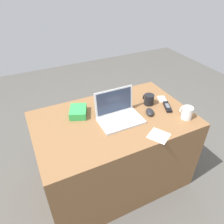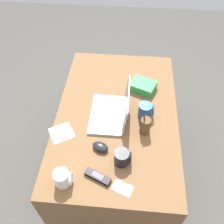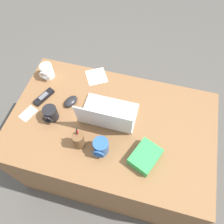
{
  "view_description": "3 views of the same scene",
  "coord_description": "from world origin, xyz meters",
  "px_view_note": "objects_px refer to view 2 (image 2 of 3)",
  "views": [
    {
      "loc": [
        -0.62,
        -1.24,
        1.78
      ],
      "look_at": [
        -0.01,
        0.01,
        0.79
      ],
      "focal_mm": 34.06,
      "sensor_mm": 36.0,
      "label": 1
    },
    {
      "loc": [
        1.11,
        0.06,
        2.03
      ],
      "look_at": [
        0.03,
        -0.03,
        0.77
      ],
      "focal_mm": 40.16,
      "sensor_mm": 36.0,
      "label": 2
    },
    {
      "loc": [
        -0.17,
        0.63,
        1.96
      ],
      "look_at": [
        0.01,
        -0.04,
        0.8
      ],
      "focal_mm": 35.46,
      "sensor_mm": 36.0,
      "label": 3
    }
  ],
  "objects_px": {
    "cordless_phone": "(98,177)",
    "pen_holder": "(145,126)",
    "coffee_mug_white": "(63,178)",
    "coffee_mug_tall": "(146,111)",
    "computer_mouse": "(100,147)",
    "laptop": "(113,111)",
    "snack_bag": "(143,86)",
    "coffee_mug_spare": "(122,158)"
  },
  "relations": [
    {
      "from": "coffee_mug_tall",
      "to": "coffee_mug_spare",
      "type": "relative_size",
      "value": 1.05
    },
    {
      "from": "laptop",
      "to": "coffee_mug_white",
      "type": "distance_m",
      "value": 0.55
    },
    {
      "from": "laptop",
      "to": "pen_holder",
      "type": "xyz_separation_m",
      "value": [
        0.11,
        0.21,
        0.01
      ]
    },
    {
      "from": "laptop",
      "to": "computer_mouse",
      "type": "distance_m",
      "value": 0.27
    },
    {
      "from": "coffee_mug_white",
      "to": "snack_bag",
      "type": "height_order",
      "value": "coffee_mug_white"
    },
    {
      "from": "coffee_mug_white",
      "to": "cordless_phone",
      "type": "distance_m",
      "value": 0.19
    },
    {
      "from": "cordless_phone",
      "to": "pen_holder",
      "type": "distance_m",
      "value": 0.43
    },
    {
      "from": "pen_holder",
      "to": "cordless_phone",
      "type": "bearing_deg",
      "value": -36.86
    },
    {
      "from": "snack_bag",
      "to": "cordless_phone",
      "type": "bearing_deg",
      "value": -18.4
    },
    {
      "from": "coffee_mug_tall",
      "to": "coffee_mug_spare",
      "type": "xyz_separation_m",
      "value": [
        0.36,
        -0.13,
        -0.0
      ]
    },
    {
      "from": "coffee_mug_tall",
      "to": "computer_mouse",
      "type": "bearing_deg",
      "value": -43.05
    },
    {
      "from": "coffee_mug_spare",
      "to": "cordless_phone",
      "type": "relative_size",
      "value": 0.63
    },
    {
      "from": "coffee_mug_white",
      "to": "coffee_mug_tall",
      "type": "xyz_separation_m",
      "value": [
        -0.52,
        0.44,
        0.0
      ]
    },
    {
      "from": "laptop",
      "to": "coffee_mug_tall",
      "type": "height_order",
      "value": "laptop"
    },
    {
      "from": "cordless_phone",
      "to": "snack_bag",
      "type": "height_order",
      "value": "snack_bag"
    },
    {
      "from": "coffee_mug_white",
      "to": "pen_holder",
      "type": "height_order",
      "value": "pen_holder"
    },
    {
      "from": "coffee_mug_tall",
      "to": "coffee_mug_spare",
      "type": "bearing_deg",
      "value": -19.83
    },
    {
      "from": "computer_mouse",
      "to": "cordless_phone",
      "type": "distance_m",
      "value": 0.19
    },
    {
      "from": "coffee_mug_spare",
      "to": "cordless_phone",
      "type": "distance_m",
      "value": 0.17
    },
    {
      "from": "coffee_mug_spare",
      "to": "snack_bag",
      "type": "relative_size",
      "value": 0.57
    },
    {
      "from": "coffee_mug_white",
      "to": "snack_bag",
      "type": "relative_size",
      "value": 0.6
    },
    {
      "from": "laptop",
      "to": "coffee_mug_white",
      "type": "bearing_deg",
      "value": -24.29
    },
    {
      "from": "laptop",
      "to": "coffee_mug_tall",
      "type": "distance_m",
      "value": 0.22
    },
    {
      "from": "coffee_mug_tall",
      "to": "coffee_mug_white",
      "type": "bearing_deg",
      "value": -40.24
    },
    {
      "from": "computer_mouse",
      "to": "snack_bag",
      "type": "bearing_deg",
      "value": 179.5
    },
    {
      "from": "coffee_mug_tall",
      "to": "snack_bag",
      "type": "height_order",
      "value": "coffee_mug_tall"
    },
    {
      "from": "computer_mouse",
      "to": "snack_bag",
      "type": "height_order",
      "value": "snack_bag"
    },
    {
      "from": "cordless_phone",
      "to": "coffee_mug_spare",
      "type": "bearing_deg",
      "value": 130.9
    },
    {
      "from": "coffee_mug_tall",
      "to": "laptop",
      "type": "bearing_deg",
      "value": -84.78
    },
    {
      "from": "laptop",
      "to": "coffee_mug_spare",
      "type": "bearing_deg",
      "value": 13.61
    },
    {
      "from": "computer_mouse",
      "to": "snack_bag",
      "type": "relative_size",
      "value": 0.59
    },
    {
      "from": "snack_bag",
      "to": "pen_holder",
      "type": "bearing_deg",
      "value": 2.04
    },
    {
      "from": "snack_bag",
      "to": "computer_mouse",
      "type": "bearing_deg",
      "value": -24.85
    },
    {
      "from": "coffee_mug_tall",
      "to": "snack_bag",
      "type": "xyz_separation_m",
      "value": [
        -0.25,
        -0.02,
        -0.02
      ]
    },
    {
      "from": "laptop",
      "to": "coffee_mug_white",
      "type": "relative_size",
      "value": 3.34
    },
    {
      "from": "coffee_mug_white",
      "to": "coffee_mug_tall",
      "type": "bearing_deg",
      "value": 139.76
    },
    {
      "from": "coffee_mug_white",
      "to": "cordless_phone",
      "type": "height_order",
      "value": "coffee_mug_white"
    },
    {
      "from": "coffee_mug_tall",
      "to": "coffee_mug_spare",
      "type": "distance_m",
      "value": 0.39
    },
    {
      "from": "computer_mouse",
      "to": "cordless_phone",
      "type": "xyz_separation_m",
      "value": [
        0.19,
        0.01,
        -0.01
      ]
    },
    {
      "from": "computer_mouse",
      "to": "coffee_mug_tall",
      "type": "distance_m",
      "value": 0.39
    },
    {
      "from": "computer_mouse",
      "to": "coffee_mug_tall",
      "type": "bearing_deg",
      "value": 161.31
    },
    {
      "from": "coffee_mug_white",
      "to": "snack_bag",
      "type": "bearing_deg",
      "value": 151.33
    }
  ]
}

